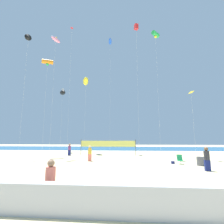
{
  "coord_description": "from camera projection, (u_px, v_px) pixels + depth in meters",
  "views": [
    {
      "loc": [
        2.34,
        -16.04,
        2.41
      ],
      "look_at": [
        0.27,
        7.15,
        6.15
      ],
      "focal_mm": 27.23,
      "sensor_mm": 36.0,
      "label": 1
    }
  ],
  "objects": [
    {
      "name": "ocean_band",
      "position": [
        119.0,
        148.0,
        45.86
      ],
      "size": [
        120.0,
        20.0,
        0.01
      ],
      "primitive_type": "cube",
      "color": "#28608C",
      "rests_on": "ground"
    },
    {
      "name": "beachgoer_plum_shirt",
      "position": [
        69.0,
        149.0,
        25.49
      ],
      "size": [
        0.4,
        0.4,
        1.75
      ],
      "rotation": [
        0.0,
        0.0,
        0.93
      ],
      "color": "navy",
      "rests_on": "ground"
    },
    {
      "name": "volleyball_net",
      "position": [
        108.0,
        144.0,
        25.85
      ],
      "size": [
        8.47,
        0.35,
        2.4
      ],
      "color": "#4C4C51",
      "rests_on": "ground"
    },
    {
      "name": "ground_plane",
      "position": [
        102.0,
        166.0,
        15.59
      ],
      "size": [
        120.0,
        120.0,
        0.0
      ],
      "primitive_type": "plane",
      "color": "beige"
    },
    {
      "name": "kite_red_box",
      "position": [
        136.0,
        28.0,
        25.68
      ],
      "size": [
        0.68,
        0.68,
        19.65
      ],
      "color": "silver",
      "rests_on": "ground"
    },
    {
      "name": "beachgoer_mustard_shirt",
      "position": [
        90.0,
        153.0,
        18.95
      ],
      "size": [
        0.39,
        0.39,
        1.72
      ],
      "rotation": [
        0.0,
        0.0,
        0.14
      ],
      "color": "#EA7260",
      "rests_on": "ground"
    },
    {
      "name": "beachgoer_charcoal_shirt",
      "position": [
        207.0,
        158.0,
        13.12
      ],
      "size": [
        0.42,
        0.42,
        1.82
      ],
      "rotation": [
        0.0,
        0.0,
        2.09
      ],
      "color": "navy",
      "rests_on": "ground"
    },
    {
      "name": "kite_black_inflatable",
      "position": [
        63.0,
        93.0,
        34.07
      ],
      "size": [
        2.35,
        3.01,
        12.45
      ],
      "color": "silver",
      "rests_on": "ground"
    },
    {
      "name": "kite_yellow_inflatable",
      "position": [
        86.0,
        81.0,
        31.35
      ],
      "size": [
        1.69,
        2.98,
        13.74
      ],
      "color": "silver",
      "rests_on": "ground"
    },
    {
      "name": "kite_blue_inflatable",
      "position": [
        110.0,
        42.0,
        33.22
      ],
      "size": [
        0.68,
        1.72,
        21.83
      ],
      "color": "silver",
      "rests_on": "ground"
    },
    {
      "name": "kite_green_tube",
      "position": [
        155.0,
        35.0,
        25.54
      ],
      "size": [
        1.34,
        1.39,
        18.38
      ],
      "color": "silver",
      "rests_on": "ground"
    },
    {
      "name": "folding_beach_chair",
      "position": [
        180.0,
        159.0,
        16.82
      ],
      "size": [
        0.52,
        0.65,
        0.89
      ],
      "rotation": [
        0.0,
        0.0,
        0.47
      ],
      "color": "#1E8C4C",
      "rests_on": "ground"
    },
    {
      "name": "trash_barrel",
      "position": [
        200.0,
        161.0,
        15.67
      ],
      "size": [
        0.62,
        0.62,
        0.8
      ],
      "primitive_type": "cylinder",
      "color": "#595960",
      "rests_on": "ground"
    },
    {
      "name": "kite_pink_inflatable",
      "position": [
        56.0,
        40.0,
        24.99
      ],
      "size": [
        1.33,
        1.57,
        17.33
      ],
      "color": "silver",
      "rests_on": "ground"
    },
    {
      "name": "boardwalk_ledge",
      "position": [
        56.0,
        199.0,
        5.51
      ],
      "size": [
        28.0,
        0.44,
        0.99
      ],
      "primitive_type": "cube",
      "color": "#B7B7BC",
      "rests_on": "ground"
    },
    {
      "name": "kite_red_diamond",
      "position": [
        72.0,
        38.0,
        27.19
      ],
      "size": [
        0.54,
        0.53,
        20.33
      ],
      "color": "silver",
      "rests_on": "ground"
    },
    {
      "name": "kite_yellow_diamond",
      "position": [
        191.0,
        93.0,
        21.35
      ],
      "size": [
        0.82,
        0.81,
        8.48
      ],
      "color": "silver",
      "rests_on": "ground"
    },
    {
      "name": "kite_black_delta",
      "position": [
        28.0,
        37.0,
        25.03
      ],
      "size": [
        0.88,
        0.9,
        17.83
      ],
      "color": "silver",
      "rests_on": "ground"
    },
    {
      "name": "beach_handbag",
      "position": [
        173.0,
        163.0,
        16.82
      ],
      "size": [
        0.32,
        0.16,
        0.26
      ],
      "primitive_type": "cube",
      "color": "navy",
      "rests_on": "ground"
    },
    {
      "name": "mother_figure",
      "position": [
        50.0,
        180.0,
        6.42
      ],
      "size": [
        0.38,
        0.38,
        1.64
      ],
      "rotation": [
        0.0,
        0.0,
        0.09
      ],
      "color": "maroon",
      "rests_on": "ground"
    },
    {
      "name": "toddler_figure",
      "position": [
        59.0,
        193.0,
        6.2
      ],
      "size": [
        0.19,
        0.19,
        0.85
      ],
      "rotation": [
        0.0,
        0.0,
        0.2
      ],
      "color": "olive",
      "rests_on": "ground"
    },
    {
      "name": "kite_orange_tube",
      "position": [
        48.0,
        62.0,
        26.11
      ],
      "size": [
        1.78,
        1.24,
        14.52
      ],
      "color": "silver",
      "rests_on": "ground"
    }
  ]
}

